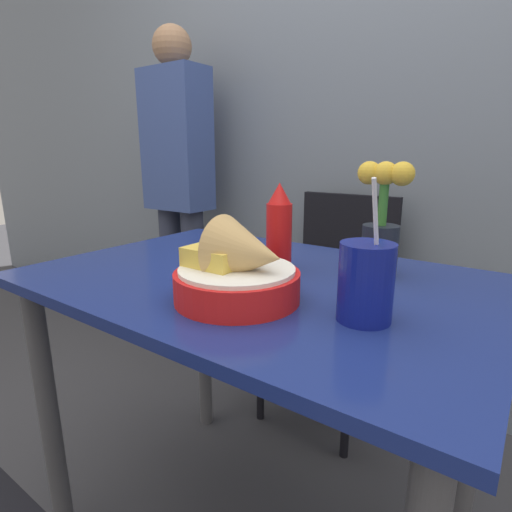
# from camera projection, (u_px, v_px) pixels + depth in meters

# --- Properties ---
(wall_window) EXTENTS (7.00, 0.06, 2.60)m
(wall_window) POSITION_uv_depth(u_px,v_px,m) (398.00, 83.00, 1.52)
(wall_window) COLOR slate
(wall_window) RESTS_ON ground_plane
(dining_table) EXTENTS (1.03, 0.71, 0.77)m
(dining_table) POSITION_uv_depth(u_px,v_px,m) (256.00, 326.00, 0.95)
(dining_table) COLOR navy
(dining_table) RESTS_ON ground_plane
(chair_far_window) EXTENTS (0.40, 0.40, 0.88)m
(chair_far_window) POSITION_uv_depth(u_px,v_px,m) (337.00, 285.00, 1.60)
(chair_far_window) COLOR black
(chair_far_window) RESTS_ON ground_plane
(food_basket) EXTENTS (0.24, 0.24, 0.16)m
(food_basket) POSITION_uv_depth(u_px,v_px,m) (240.00, 272.00, 0.74)
(food_basket) COLOR red
(food_basket) RESTS_ON dining_table
(ketchup_bottle) EXTENTS (0.06, 0.06, 0.21)m
(ketchup_bottle) POSITION_uv_depth(u_px,v_px,m) (279.00, 228.00, 0.94)
(ketchup_bottle) COLOR red
(ketchup_bottle) RESTS_ON dining_table
(drink_cup) EXTENTS (0.09, 0.09, 0.24)m
(drink_cup) POSITION_uv_depth(u_px,v_px,m) (366.00, 285.00, 0.66)
(drink_cup) COLOR navy
(drink_cup) RESTS_ON dining_table
(flower_vase) EXTENTS (0.12, 0.08, 0.26)m
(flower_vase) POSITION_uv_depth(u_px,v_px,m) (381.00, 224.00, 0.89)
(flower_vase) COLOR black
(flower_vase) RESTS_ON dining_table
(person_standing) EXTENTS (0.32, 0.18, 1.59)m
(person_standing) POSITION_uv_depth(u_px,v_px,m) (178.00, 179.00, 1.94)
(person_standing) COLOR #2D3347
(person_standing) RESTS_ON ground_plane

